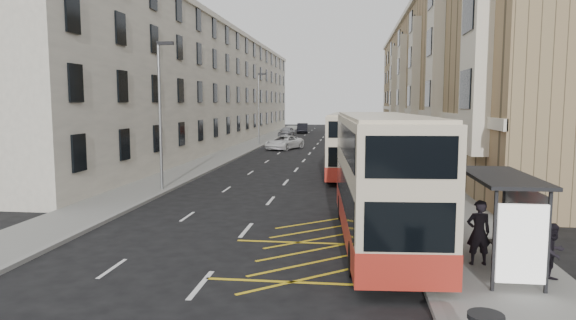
# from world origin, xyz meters

# --- Properties ---
(ground) EXTENTS (200.00, 200.00, 0.00)m
(ground) POSITION_xyz_m (0.00, 0.00, 0.00)
(ground) COLOR black
(ground) RESTS_ON ground
(pavement_right) EXTENTS (4.00, 120.00, 0.15)m
(pavement_right) POSITION_xyz_m (8.00, 30.00, 0.07)
(pavement_right) COLOR slate
(pavement_right) RESTS_ON ground
(pavement_left) EXTENTS (3.00, 120.00, 0.15)m
(pavement_left) POSITION_xyz_m (-7.50, 30.00, 0.07)
(pavement_left) COLOR slate
(pavement_left) RESTS_ON ground
(kerb_right) EXTENTS (0.25, 120.00, 0.15)m
(kerb_right) POSITION_xyz_m (6.00, 30.00, 0.07)
(kerb_right) COLOR gray
(kerb_right) RESTS_ON ground
(kerb_left) EXTENTS (0.25, 120.00, 0.15)m
(kerb_left) POSITION_xyz_m (-6.00, 30.00, 0.07)
(kerb_left) COLOR gray
(kerb_left) RESTS_ON ground
(road_markings) EXTENTS (10.00, 110.00, 0.01)m
(road_markings) POSITION_xyz_m (0.00, 45.00, 0.01)
(road_markings) COLOR silver
(road_markings) RESTS_ON ground
(terrace_right) EXTENTS (10.75, 79.00, 15.25)m
(terrace_right) POSITION_xyz_m (14.88, 45.38, 7.52)
(terrace_right) COLOR #917954
(terrace_right) RESTS_ON ground
(terrace_left) EXTENTS (9.18, 79.00, 13.25)m
(terrace_left) POSITION_xyz_m (-13.43, 45.50, 6.52)
(terrace_left) COLOR beige
(terrace_left) RESTS_ON ground
(bus_shelter) EXTENTS (1.65, 4.25, 2.70)m
(bus_shelter) POSITION_xyz_m (8.34, -0.39, 2.14)
(bus_shelter) COLOR black
(bus_shelter) RESTS_ON pavement_right
(guard_railing) EXTENTS (0.06, 6.56, 1.01)m
(guard_railing) POSITION_xyz_m (6.25, 5.75, 0.86)
(guard_railing) COLOR red
(guard_railing) RESTS_ON pavement_right
(street_lamp_near) EXTENTS (0.93, 0.18, 8.00)m
(street_lamp_near) POSITION_xyz_m (-6.35, 12.00, 4.64)
(street_lamp_near) COLOR gray
(street_lamp_near) RESTS_ON pavement_left
(street_lamp_far) EXTENTS (0.93, 0.18, 8.00)m
(street_lamp_far) POSITION_xyz_m (-6.35, 42.00, 4.64)
(street_lamp_far) COLOR gray
(street_lamp_far) RESTS_ON pavement_left
(double_decker_front) EXTENTS (3.31, 11.36, 4.47)m
(double_decker_front) POSITION_xyz_m (5.00, 2.83, 2.28)
(double_decker_front) COLOR beige
(double_decker_front) RESTS_ON ground
(double_decker_rear) EXTENTS (2.66, 10.51, 4.17)m
(double_decker_rear) POSITION_xyz_m (3.81, 19.37, 2.12)
(double_decker_rear) COLOR beige
(double_decker_rear) RESTS_ON ground
(pedestrian_near) EXTENTS (0.74, 0.53, 1.93)m
(pedestrian_near) POSITION_xyz_m (7.70, 0.26, 1.11)
(pedestrian_near) COLOR black
(pedestrian_near) RESTS_ON pavement_right
(pedestrian_mid) EXTENTS (0.96, 0.90, 1.57)m
(pedestrian_mid) POSITION_xyz_m (9.32, -0.96, 0.93)
(pedestrian_mid) COLOR black
(pedestrian_mid) RESTS_ON pavement_right
(pedestrian_far) EXTENTS (1.21, 0.96, 1.92)m
(pedestrian_far) POSITION_xyz_m (6.51, 1.70, 1.11)
(pedestrian_far) COLOR black
(pedestrian_far) RESTS_ON pavement_right
(white_van) EXTENTS (4.13, 5.70, 1.44)m
(white_van) POSITION_xyz_m (-3.03, 38.18, 0.72)
(white_van) COLOR silver
(white_van) RESTS_ON ground
(car_silver) EXTENTS (2.32, 4.55, 1.48)m
(car_silver) POSITION_xyz_m (-5.20, 57.47, 0.74)
(car_silver) COLOR #95969C
(car_silver) RESTS_ON ground
(car_dark) EXTENTS (2.02, 4.91, 1.58)m
(car_dark) POSITION_xyz_m (-3.86, 67.30, 0.79)
(car_dark) COLOR black
(car_dark) RESTS_ON ground
(car_red) EXTENTS (2.43, 4.66, 1.29)m
(car_red) POSITION_xyz_m (3.95, 62.68, 0.64)
(car_red) COLOR maroon
(car_red) RESTS_ON ground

